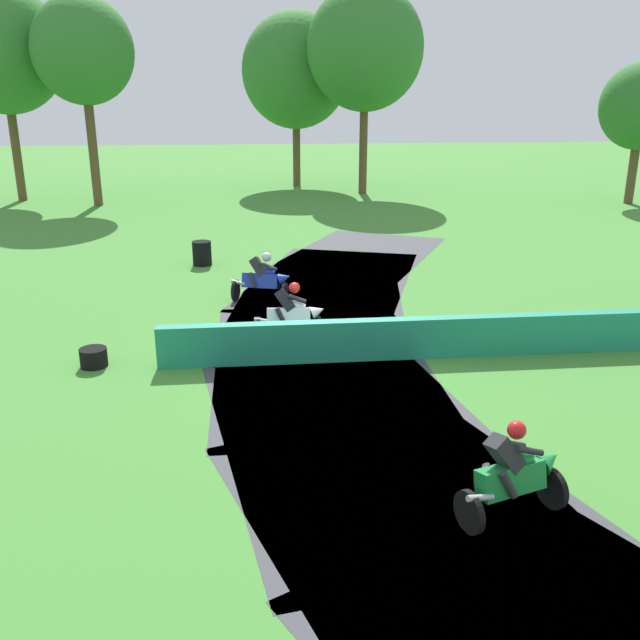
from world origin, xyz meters
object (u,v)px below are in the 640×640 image
at_px(tire_stack_near, 202,253).
at_px(motorcycle_trailing_green, 515,473).
at_px(motorcycle_lead_blue, 263,279).
at_px(tire_stack_mid_a, 94,357).
at_px(motorcycle_chase_white, 292,314).

bearing_deg(tire_stack_near, motorcycle_trailing_green, -70.48).
bearing_deg(motorcycle_lead_blue, tire_stack_mid_a, -129.70).
xyz_separation_m(motorcycle_chase_white, tire_stack_mid_a, (-4.29, -1.24, -0.45)).
bearing_deg(motorcycle_trailing_green, motorcycle_lead_blue, 107.28).
distance_m(motorcycle_lead_blue, motorcycle_trailing_green, 10.99).
bearing_deg(motorcycle_chase_white, tire_stack_near, 109.12).
relative_size(motorcycle_trailing_green, tire_stack_near, 2.10).
bearing_deg(tire_stack_mid_a, motorcycle_chase_white, 16.12).
distance_m(motorcycle_chase_white, tire_stack_near, 7.91).
bearing_deg(motorcycle_lead_blue, tire_stack_near, 114.72).
distance_m(motorcycle_trailing_green, tire_stack_mid_a, 9.23).
relative_size(motorcycle_chase_white, tire_stack_mid_a, 2.96).
bearing_deg(motorcycle_lead_blue, motorcycle_chase_white, -79.04).
height_order(motorcycle_chase_white, motorcycle_trailing_green, motorcycle_trailing_green).
xyz_separation_m(motorcycle_trailing_green, tire_stack_near, (-5.24, 14.78, -0.25)).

